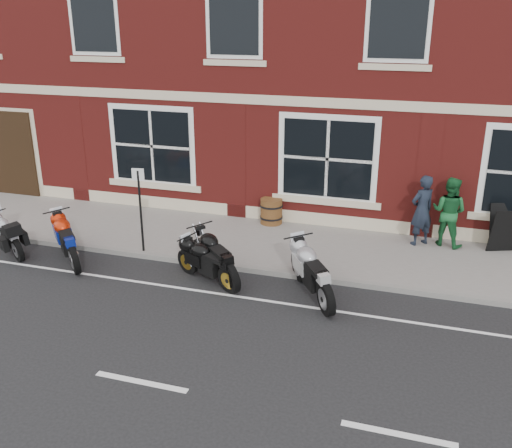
{
  "coord_description": "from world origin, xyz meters",
  "views": [
    {
      "loc": [
        4.02,
        -9.72,
        5.54
      ],
      "look_at": [
        0.48,
        1.6,
        1.1
      ],
      "focal_mm": 40.0,
      "sensor_mm": 36.0,
      "label": 1
    }
  ],
  "objects_px": {
    "moto_sport_black": "(208,261)",
    "a_board_sign": "(504,228)",
    "moto_sport_red": "(68,237)",
    "moto_sport_silver": "(313,269)",
    "moto_touring_silver": "(8,232)",
    "barrel_planter": "(271,211)",
    "pedestrian_left": "(422,210)",
    "moto_naked_black": "(216,254)",
    "pedestrian_right": "(449,212)",
    "parking_sign": "(140,204)"
  },
  "relations": [
    {
      "from": "moto_touring_silver",
      "to": "parking_sign",
      "type": "bearing_deg",
      "value": -43.47
    },
    {
      "from": "pedestrian_right",
      "to": "a_board_sign",
      "type": "relative_size",
      "value": 1.56
    },
    {
      "from": "moto_sport_red",
      "to": "barrel_planter",
      "type": "distance_m",
      "value": 5.29
    },
    {
      "from": "parking_sign",
      "to": "moto_sport_silver",
      "type": "bearing_deg",
      "value": -21.69
    },
    {
      "from": "moto_naked_black",
      "to": "barrel_planter",
      "type": "height_order",
      "value": "moto_naked_black"
    },
    {
      "from": "parking_sign",
      "to": "moto_sport_black",
      "type": "bearing_deg",
      "value": -34.33
    },
    {
      "from": "pedestrian_left",
      "to": "pedestrian_right",
      "type": "distance_m",
      "value": 0.64
    },
    {
      "from": "moto_sport_silver",
      "to": "moto_naked_black",
      "type": "height_order",
      "value": "moto_sport_silver"
    },
    {
      "from": "moto_sport_silver",
      "to": "pedestrian_left",
      "type": "bearing_deg",
      "value": 25.99
    },
    {
      "from": "moto_sport_red",
      "to": "a_board_sign",
      "type": "distance_m",
      "value": 10.34
    },
    {
      "from": "a_board_sign",
      "to": "pedestrian_right",
      "type": "bearing_deg",
      "value": 161.32
    },
    {
      "from": "moto_sport_red",
      "to": "a_board_sign",
      "type": "relative_size",
      "value": 1.51
    },
    {
      "from": "moto_sport_black",
      "to": "a_board_sign",
      "type": "distance_m",
      "value": 7.13
    },
    {
      "from": "moto_sport_black",
      "to": "parking_sign",
      "type": "xyz_separation_m",
      "value": [
        -2.02,
        0.87,
        0.8
      ]
    },
    {
      "from": "barrel_planter",
      "to": "a_board_sign",
      "type": "bearing_deg",
      "value": -1.22
    },
    {
      "from": "moto_sport_black",
      "to": "pedestrian_right",
      "type": "relative_size",
      "value": 1.03
    },
    {
      "from": "moto_sport_silver",
      "to": "moto_touring_silver",
      "type": "bearing_deg",
      "value": 147.25
    },
    {
      "from": "moto_touring_silver",
      "to": "a_board_sign",
      "type": "height_order",
      "value": "moto_touring_silver"
    },
    {
      "from": "moto_sport_black",
      "to": "pedestrian_left",
      "type": "xyz_separation_m",
      "value": [
        4.3,
        3.29,
        0.5
      ]
    },
    {
      "from": "moto_sport_silver",
      "to": "pedestrian_left",
      "type": "distance_m",
      "value": 3.82
    },
    {
      "from": "moto_sport_red",
      "to": "moto_sport_silver",
      "type": "bearing_deg",
      "value": -44.99
    },
    {
      "from": "pedestrian_left",
      "to": "moto_sport_red",
      "type": "bearing_deg",
      "value": -19.41
    },
    {
      "from": "pedestrian_left",
      "to": "barrel_planter",
      "type": "xyz_separation_m",
      "value": [
        -3.9,
        0.33,
        -0.54
      ]
    },
    {
      "from": "pedestrian_left",
      "to": "pedestrian_right",
      "type": "xyz_separation_m",
      "value": [
        0.63,
        0.14,
        -0.02
      ]
    },
    {
      "from": "moto_sport_red",
      "to": "moto_sport_silver",
      "type": "distance_m",
      "value": 5.85
    },
    {
      "from": "moto_sport_black",
      "to": "pedestrian_right",
      "type": "xyz_separation_m",
      "value": [
        4.92,
        3.43,
        0.48
      ]
    },
    {
      "from": "moto_naked_black",
      "to": "pedestrian_left",
      "type": "distance_m",
      "value": 5.2
    },
    {
      "from": "moto_touring_silver",
      "to": "pedestrian_right",
      "type": "xyz_separation_m",
      "value": [
        10.19,
        3.33,
        0.48
      ]
    },
    {
      "from": "moto_touring_silver",
      "to": "barrel_planter",
      "type": "distance_m",
      "value": 6.67
    },
    {
      "from": "moto_sport_red",
      "to": "moto_naked_black",
      "type": "height_order",
      "value": "moto_sport_red"
    },
    {
      "from": "moto_sport_red",
      "to": "parking_sign",
      "type": "height_order",
      "value": "parking_sign"
    },
    {
      "from": "pedestrian_right",
      "to": "parking_sign",
      "type": "xyz_separation_m",
      "value": [
        -6.95,
        -2.56,
        0.32
      ]
    },
    {
      "from": "moto_sport_red",
      "to": "pedestrian_left",
      "type": "xyz_separation_m",
      "value": [
        7.85,
        3.18,
        0.43
      ]
    },
    {
      "from": "moto_naked_black",
      "to": "moto_sport_black",
      "type": "bearing_deg",
      "value": -155.81
    },
    {
      "from": "moto_touring_silver",
      "to": "pedestrian_left",
      "type": "height_order",
      "value": "pedestrian_left"
    },
    {
      "from": "moto_sport_black",
      "to": "moto_naked_black",
      "type": "relative_size",
      "value": 1.07
    },
    {
      "from": "moto_sport_silver",
      "to": "barrel_planter",
      "type": "bearing_deg",
      "value": 85.73
    },
    {
      "from": "moto_sport_black",
      "to": "moto_sport_silver",
      "type": "xyz_separation_m",
      "value": [
        2.3,
        0.05,
        0.08
      ]
    },
    {
      "from": "moto_sport_silver",
      "to": "pedestrian_right",
      "type": "xyz_separation_m",
      "value": [
        2.62,
        3.38,
        0.4
      ]
    },
    {
      "from": "a_board_sign",
      "to": "moto_touring_silver",
      "type": "bearing_deg",
      "value": 174.91
    },
    {
      "from": "a_board_sign",
      "to": "barrel_planter",
      "type": "bearing_deg",
      "value": 157.21
    },
    {
      "from": "pedestrian_right",
      "to": "barrel_planter",
      "type": "height_order",
      "value": "pedestrian_right"
    },
    {
      "from": "moto_naked_black",
      "to": "parking_sign",
      "type": "relative_size",
      "value": 0.81
    },
    {
      "from": "moto_touring_silver",
      "to": "moto_sport_red",
      "type": "relative_size",
      "value": 0.98
    },
    {
      "from": "moto_touring_silver",
      "to": "parking_sign",
      "type": "height_order",
      "value": "parking_sign"
    },
    {
      "from": "a_board_sign",
      "to": "moto_sport_black",
      "type": "bearing_deg",
      "value": -172.18
    },
    {
      "from": "moto_touring_silver",
      "to": "moto_sport_red",
      "type": "distance_m",
      "value": 1.72
    },
    {
      "from": "moto_touring_silver",
      "to": "barrel_planter",
      "type": "relative_size",
      "value": 2.39
    },
    {
      "from": "moto_sport_red",
      "to": "moto_sport_black",
      "type": "distance_m",
      "value": 3.55
    },
    {
      "from": "moto_sport_black",
      "to": "barrel_planter",
      "type": "bearing_deg",
      "value": 20.7
    }
  ]
}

